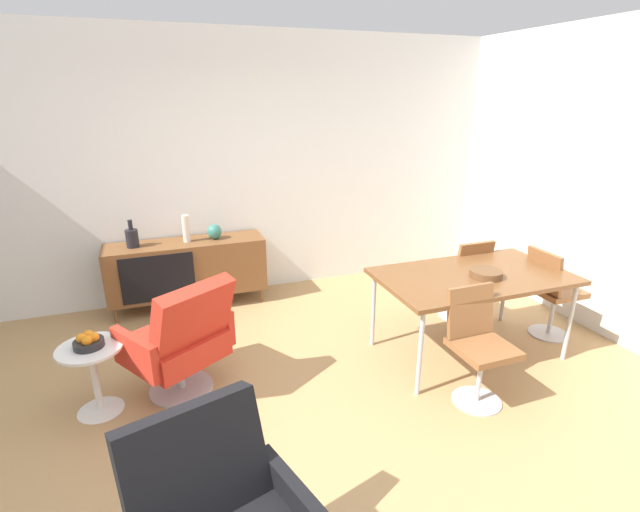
# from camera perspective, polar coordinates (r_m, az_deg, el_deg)

# --- Properties ---
(ground_plane) EXTENTS (8.32, 8.32, 0.00)m
(ground_plane) POSITION_cam_1_polar(r_m,az_deg,el_deg) (3.34, -3.39, -21.04)
(ground_plane) COLOR tan
(wall_back) EXTENTS (6.80, 0.12, 2.80)m
(wall_back) POSITION_cam_1_polar(r_m,az_deg,el_deg) (5.15, -12.15, 10.43)
(wall_back) COLOR silver
(wall_back) RESTS_ON ground_plane
(sideboard) EXTENTS (1.60, 0.45, 0.72)m
(sideboard) POSITION_cam_1_polar(r_m,az_deg,el_deg) (5.06, -16.04, -1.35)
(sideboard) COLOR brown
(sideboard) RESTS_ON ground_plane
(vase_cobalt) EXTENTS (0.15, 0.15, 0.16)m
(vase_cobalt) POSITION_cam_1_polar(r_m,az_deg,el_deg) (4.97, -12.87, 2.94)
(vase_cobalt) COLOR #337266
(vase_cobalt) RESTS_ON sideboard
(vase_sculptural_dark) EXTENTS (0.12, 0.12, 0.28)m
(vase_sculptural_dark) POSITION_cam_1_polar(r_m,az_deg,el_deg) (4.95, -22.17, 2.12)
(vase_sculptural_dark) COLOR black
(vase_sculptural_dark) RESTS_ON sideboard
(vase_ceramic_small) EXTENTS (0.08, 0.08, 0.28)m
(vase_ceramic_small) POSITION_cam_1_polar(r_m,az_deg,el_deg) (4.93, -16.18, 3.26)
(vase_ceramic_small) COLOR beige
(vase_ceramic_small) RESTS_ON sideboard
(dining_table) EXTENTS (1.60, 0.90, 0.74)m
(dining_table) POSITION_cam_1_polar(r_m,az_deg,el_deg) (4.09, 18.34, -2.70)
(dining_table) COLOR brown
(dining_table) RESTS_ON ground_plane
(wooden_bowl_on_table) EXTENTS (0.26, 0.26, 0.06)m
(wooden_bowl_on_table) POSITION_cam_1_polar(r_m,az_deg,el_deg) (4.03, 19.77, -2.07)
(wooden_bowl_on_table) COLOR brown
(wooden_bowl_on_table) RESTS_ON dining_table
(dining_chair_far_end) EXTENTS (0.43, 0.40, 0.86)m
(dining_chair_far_end) POSITION_cam_1_polar(r_m,az_deg,el_deg) (4.75, 26.60, -3.71)
(dining_chair_far_end) COLOR brown
(dining_chair_far_end) RESTS_ON ground_plane
(dining_chair_front_left) EXTENTS (0.41, 0.43, 0.86)m
(dining_chair_front_left) POSITION_cam_1_polar(r_m,az_deg,el_deg) (3.59, 18.90, -9.99)
(dining_chair_front_left) COLOR brown
(dining_chair_front_left) RESTS_ON ground_plane
(dining_chair_back_right) EXTENTS (0.40, 0.43, 0.86)m
(dining_chair_back_right) POSITION_cam_1_polar(r_m,az_deg,el_deg) (4.78, 17.35, -2.32)
(dining_chair_back_right) COLOR brown
(dining_chair_back_right) RESTS_ON ground_plane
(lounge_chair_red) EXTENTS (0.89, 0.88, 0.95)m
(lounge_chair_red) POSITION_cam_1_polar(r_m,az_deg,el_deg) (3.60, -16.74, -9.66)
(lounge_chair_red) COLOR red
(lounge_chair_red) RESTS_ON ground_plane
(side_table_round) EXTENTS (0.44, 0.44, 0.52)m
(side_table_round) POSITION_cam_1_polar(r_m,az_deg,el_deg) (3.70, -26.09, -12.68)
(side_table_round) COLOR white
(side_table_round) RESTS_ON ground_plane
(fruit_bowl) EXTENTS (0.20, 0.20, 0.11)m
(fruit_bowl) POSITION_cam_1_polar(r_m,az_deg,el_deg) (3.59, -26.66, -9.38)
(fruit_bowl) COLOR #262628
(fruit_bowl) RESTS_ON side_table_round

